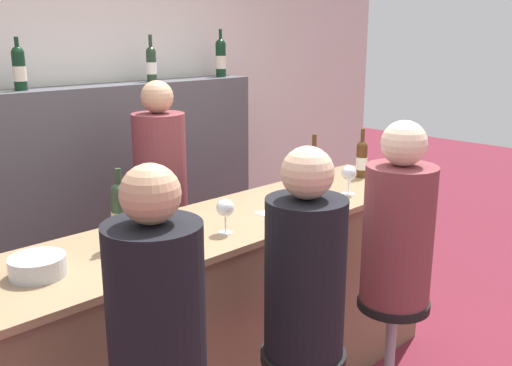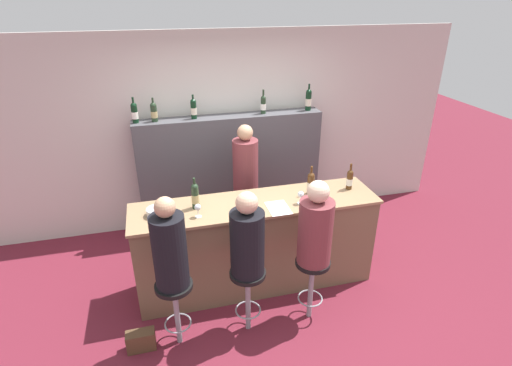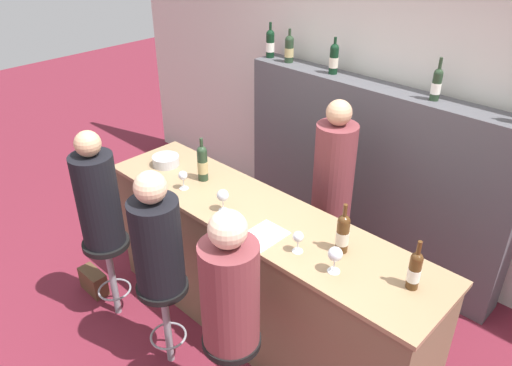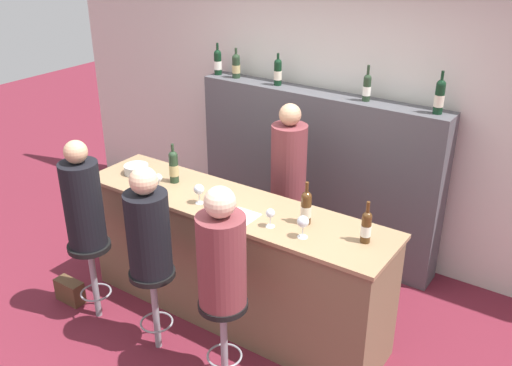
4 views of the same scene
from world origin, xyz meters
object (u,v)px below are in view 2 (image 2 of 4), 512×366
Objects in this scene: wine_bottle_counter_0 at (195,196)px; wine_bottle_backbar_1 at (154,112)px; wine_glass_2 at (301,195)px; bar_stool_right at (312,274)px; guest_seated_left at (169,248)px; metal_bowl at (157,212)px; wine_bottle_counter_1 at (311,183)px; wine_bottle_backbar_0 at (135,113)px; wine_glass_3 at (325,191)px; guest_seated_middle at (247,239)px; bar_stool_middle at (248,285)px; handbag at (141,341)px; wine_bottle_backbar_4 at (308,100)px; wine_glass_1 at (240,201)px; bar_stool_left at (175,298)px; wine_bottle_backbar_3 at (263,104)px; guest_seated_right at (315,228)px; wine_bottle_counter_2 at (350,179)px; wine_glass_0 at (198,208)px; bartender at (246,194)px; wine_bottle_backbar_2 at (194,109)px.

wine_bottle_backbar_1 reaches higher than wine_bottle_counter_0.
bar_stool_right is (-0.04, -0.51, -0.61)m from wine_glass_2.
metal_bowl is at bearing 96.80° from guest_seated_left.
wine_bottle_counter_0 is at bearing -180.00° from wine_bottle_counter_1.
wine_glass_3 is at bearing -38.76° from wine_bottle_backbar_0.
wine_glass_2 is 0.17× the size of guest_seated_middle.
metal_bowl reaches higher than bar_stool_right.
wine_bottle_counter_0 is at bearing 117.89° from bar_stool_middle.
wine_bottle_backbar_4 is at bearing 40.38° from handbag.
guest_seated_middle is (-0.05, -0.51, -0.10)m from wine_glass_1.
wine_bottle_backbar_0 is 2.09m from guest_seated_left.
bar_stool_left and bar_stool_right have the same top height.
metal_bowl is 0.84m from bar_stool_left.
wine_bottle_backbar_4 is (1.67, 1.29, 0.54)m from wine_bottle_counter_0.
wine_bottle_counter_1 is 0.84m from wine_glass_1.
wine_bottle_backbar_3 reaches higher than bar_stool_left.
guest_seated_right reaches higher than bar_stool_left.
handbag is (-1.02, 0.00, -0.94)m from guest_seated_middle.
wine_bottle_counter_2 is (1.68, 0.00, -0.02)m from wine_bottle_counter_0.
wine_bottle_backbar_3 is at bearing 89.58° from wine_glass_2.
bartender is (0.67, 0.86, -0.37)m from wine_glass_0.
wine_glass_1 is (-1.27, -0.18, -0.00)m from wine_bottle_counter_2.
wine_glass_2 is 0.86× the size of wine_glass_3.
bar_stool_middle is at bearing -102.74° from bartender.
bar_stool_middle is at bearing -62.11° from wine_bottle_counter_0.
wine_glass_0 is 1.00× the size of wine_glass_2.
wine_glass_0 is at bearing 180.00° from wine_glass_1.
wine_bottle_backbar_3 reaches higher than wine_bottle_backbar_1.
wine_glass_1 is at bearing -9.54° from metal_bowl.
wine_bottle_backbar_0 is 1.91× the size of wine_glass_3.
wine_bottle_counter_1 reaches higher than bar_stool_left.
wine_bottle_counter_2 reaches higher than handbag.
wine_bottle_backbar_0 reaches higher than wine_glass_0.
guest_seated_right reaches higher than wine_bottle_counter_2.
wine_glass_2 is 0.20× the size of bar_stool_right.
wine_bottle_counter_2 is 0.37× the size of guest_seated_middle.
wine_bottle_backbar_1 is (0.22, 0.00, -0.01)m from wine_bottle_backbar_0.
wine_bottle_backbar_2 reaches higher than wine_glass_0.
wine_glass_0 is (-1.68, -0.18, -0.02)m from wine_bottle_counter_2.
guest_seated_left is 1.03m from handbag.
guest_seated_middle is (0.89, -1.98, -0.66)m from wine_bottle_backbar_0.
wine_glass_1 is at bearing -64.10° from wine_bottle_backbar_1.
wine_bottle_counter_0 is at bearing 66.07° from bar_stool_left.
wine_glass_0 is at bearing 180.00° from wine_glass_2.
metal_bowl is 0.24× the size of guest_seated_left.
wine_bottle_backbar_2 is 0.18× the size of bartender.
wine_bottle_backbar_0 reaches higher than metal_bowl.
handbag is at bearing 180.00° from bar_stool_left.
wine_bottle_backbar_1 reaches higher than bartender.
wine_bottle_counter_0 is 0.48× the size of bar_stool_right.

